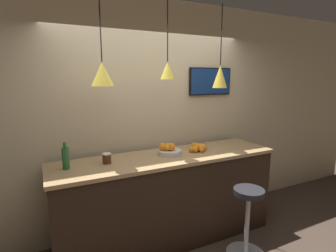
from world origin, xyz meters
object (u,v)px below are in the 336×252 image
at_px(mounted_tv, 210,81).
at_px(spread_jar, 107,158).
at_px(juice_bottle, 66,158).
at_px(fruit_bowl, 169,150).
at_px(bar_stool, 248,215).

bearing_deg(mounted_tv, spread_jar, -166.61).
distance_m(juice_bottle, mounted_tv, 2.12).
xyz_separation_m(fruit_bowl, spread_jar, (-0.73, 0.00, 0.00)).
height_order(juice_bottle, spread_jar, juice_bottle).
bearing_deg(fruit_bowl, spread_jar, 179.99).
relative_size(bar_stool, spread_jar, 7.11).
bearing_deg(spread_jar, fruit_bowl, -0.01).
xyz_separation_m(bar_stool, mounted_tv, (0.20, 1.06, 1.42)).
relative_size(fruit_bowl, mounted_tv, 0.42).
bearing_deg(mounted_tv, bar_stool, -100.93).
distance_m(spread_jar, mounted_tv, 1.78).
height_order(bar_stool, juice_bottle, juice_bottle).
distance_m(bar_stool, mounted_tv, 1.78).
height_order(bar_stool, spread_jar, spread_jar).
relative_size(bar_stool, juice_bottle, 2.86).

